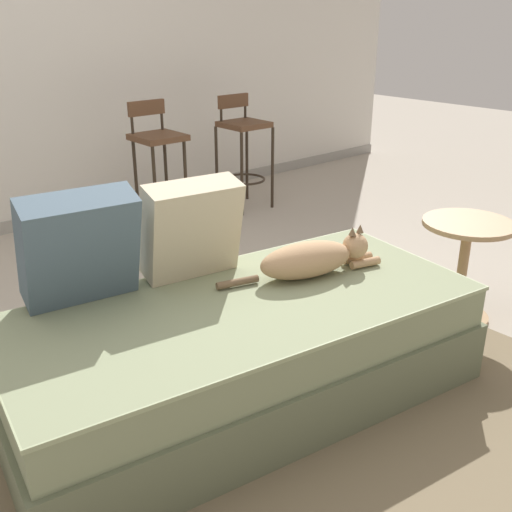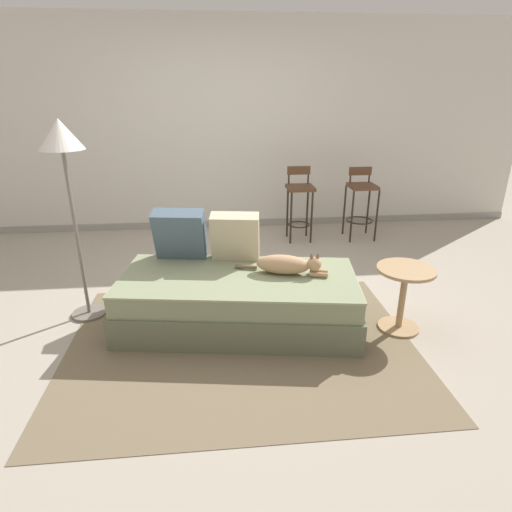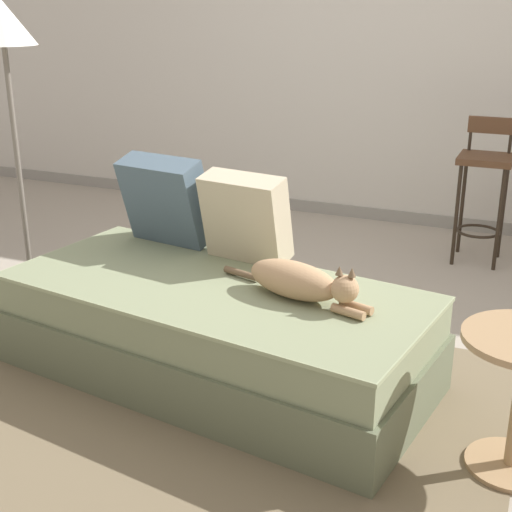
% 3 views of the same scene
% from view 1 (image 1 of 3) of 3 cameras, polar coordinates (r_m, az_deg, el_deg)
% --- Properties ---
extents(ground_plane, '(16.00, 16.00, 0.00)m').
position_cam_1_polar(ground_plane, '(2.79, -6.46, -9.51)').
color(ground_plane, '#A89E8E').
rests_on(ground_plane, ground).
extents(wall_baseboard_trim, '(8.00, 0.02, 0.09)m').
position_cam_1_polar(wall_baseboard_trim, '(4.60, -22.32, 2.63)').
color(wall_baseboard_trim, gray).
rests_on(wall_baseboard_trim, ground).
extents(area_rug, '(2.56, 1.96, 0.01)m').
position_cam_1_polar(area_rug, '(2.34, 3.78, -16.32)').
color(area_rug, '#75664C').
rests_on(area_rug, ground).
extents(couch, '(1.96, 1.12, 0.43)m').
position_cam_1_polar(couch, '(2.40, -1.16, -8.93)').
color(couch, '#636B50').
rests_on(couch, ground).
extents(throw_pillow_corner, '(0.45, 0.32, 0.44)m').
position_cam_1_polar(throw_pillow_corner, '(2.31, -16.49, 0.76)').
color(throw_pillow_corner, '#4C6070').
rests_on(throw_pillow_corner, couch).
extents(throw_pillow_middle, '(0.42, 0.28, 0.42)m').
position_cam_1_polar(throw_pillow_middle, '(2.46, -6.13, 2.60)').
color(throw_pillow_middle, beige).
rests_on(throw_pillow_middle, couch).
extents(cat, '(0.72, 0.28, 0.19)m').
position_cam_1_polar(cat, '(2.51, 5.41, -0.23)').
color(cat, tan).
rests_on(cat, couch).
extents(bar_stool_near_window, '(0.32, 0.32, 0.89)m').
position_cam_1_polar(bar_stool_near_window, '(4.29, -9.33, 9.57)').
color(bar_stool_near_window, '#2D2319').
rests_on(bar_stool_near_window, ground).
extents(bar_stool_by_doorway, '(0.34, 0.34, 0.87)m').
position_cam_1_polar(bar_stool_by_doorway, '(4.73, -1.24, 10.77)').
color(bar_stool_by_doorway, '#2D2319').
rests_on(bar_stool_by_doorway, ground).
extents(side_table, '(0.44, 0.44, 0.52)m').
position_cam_1_polar(side_table, '(3.14, 19.21, -0.03)').
color(side_table, tan).
rests_on(side_table, ground).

